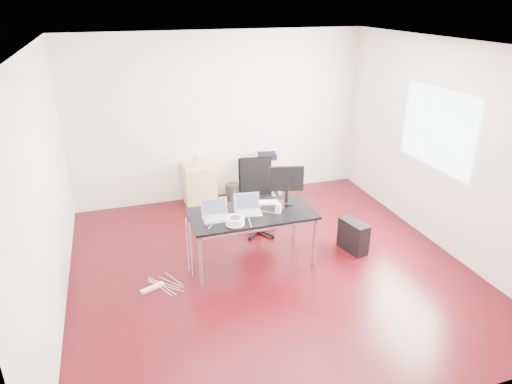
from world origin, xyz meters
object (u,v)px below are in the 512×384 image
object	(u,v)px
desk	(252,216)
pc_tower	(353,236)
office_chair	(257,193)
filing_cabinet_right	(263,177)
filing_cabinet_left	(199,185)

from	to	relation	value
desk	pc_tower	world-z (taller)	desk
pc_tower	office_chair	bearing A→B (deg)	124.44
office_chair	pc_tower	world-z (taller)	office_chair
desk	office_chair	size ratio (longest dim) A/B	1.48
desk	office_chair	bearing A→B (deg)	67.61
filing_cabinet_right	filing_cabinet_left	bearing A→B (deg)	180.00
filing_cabinet_left	pc_tower	world-z (taller)	filing_cabinet_left
office_chair	pc_tower	size ratio (longest dim) A/B	2.40
desk	filing_cabinet_left	world-z (taller)	desk
office_chair	filing_cabinet_left	world-z (taller)	office_chair
desk	office_chair	distance (m)	0.93
filing_cabinet_left	filing_cabinet_right	size ratio (longest dim) A/B	1.00
filing_cabinet_left	desk	bearing A→B (deg)	-81.89
office_chair	filing_cabinet_left	bearing A→B (deg)	125.60
filing_cabinet_right	pc_tower	xyz separation A→B (m)	(0.59, -2.17, -0.13)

